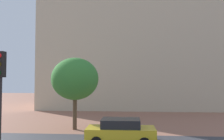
# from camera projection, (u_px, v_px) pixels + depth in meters

# --- Properties ---
(landmark_building) EXTENTS (25.53, 12.39, 36.05)m
(landmark_building) POSITION_uv_depth(u_px,v_px,m) (132.00, 41.00, 36.13)
(landmark_building) COLOR beige
(landmark_building) RESTS_ON ground_plane
(car_yellow) EXTENTS (4.23, 2.08, 1.54)m
(car_yellow) POSITION_uv_depth(u_px,v_px,m) (121.00, 132.00, 14.57)
(car_yellow) COLOR gold
(car_yellow) RESTS_ON ground_plane
(traffic_light_pole) EXTENTS (0.28, 0.34, 4.91)m
(traffic_light_pole) POSITION_uv_depth(u_px,v_px,m) (0.00, 95.00, 8.11)
(traffic_light_pole) COLOR black
(traffic_light_pole) RESTS_ON ground_plane
(tree_curb_far) EXTENTS (3.80, 3.80, 5.78)m
(tree_curb_far) POSITION_uv_depth(u_px,v_px,m) (75.00, 79.00, 19.08)
(tree_curb_far) COLOR brown
(tree_curb_far) RESTS_ON ground_plane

